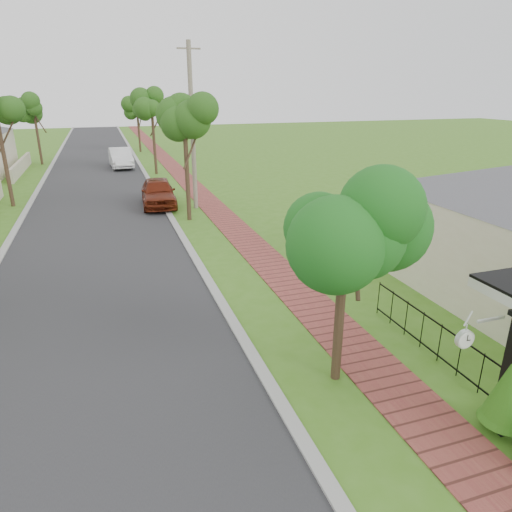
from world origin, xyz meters
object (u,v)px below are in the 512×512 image
near_tree (346,219)px  station_clock (467,337)px  porch_post (512,378)px  parked_car_white (121,158)px  parked_car_red (158,192)px  utility_pole (192,128)px

near_tree → station_clock: bearing=-54.5°
porch_post → parked_car_white: porch_post is taller
near_tree → station_clock: size_ratio=4.59×
near_tree → porch_post: bearing=-46.8°
parked_car_red → station_clock: (3.30, -20.05, 1.18)m
parked_car_white → utility_pole: size_ratio=0.57×
utility_pole → porch_post: bearing=-83.4°
station_clock → near_tree: bearing=125.5°
station_clock → porch_post: bearing=-25.1°
parked_car_white → utility_pole: (3.24, -15.71, 3.55)m
parked_car_white → parked_car_red: bearing=-87.7°
porch_post → parked_car_white: size_ratio=0.52×
porch_post → station_clock: (-0.85, 0.40, 0.83)m
parked_car_red → porch_post: bearing=-74.9°
parked_car_red → station_clock: size_ratio=4.36×
porch_post → parked_car_red: 20.87m
near_tree → station_clock: (1.50, -2.10, -1.85)m
utility_pole → station_clock: (1.40, -18.90, -2.39)m
porch_post → utility_pole: (-2.25, 19.30, 3.22)m
parked_car_red → near_tree: 18.29m
parked_car_red → parked_car_white: 14.62m
parked_car_red → station_clock: bearing=-77.0°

